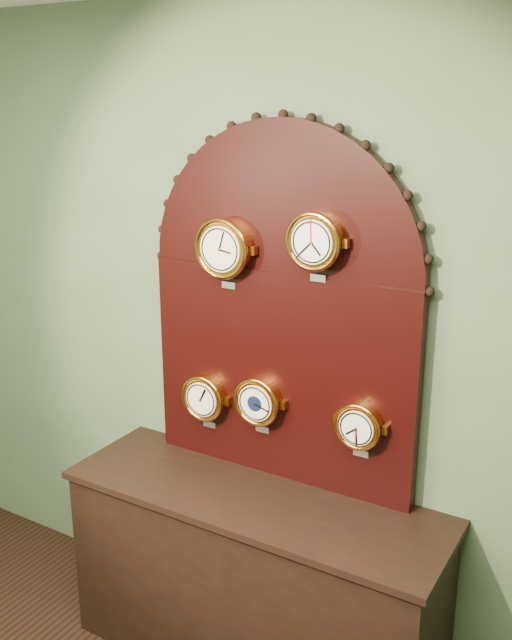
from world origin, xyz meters
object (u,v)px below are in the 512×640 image
Objects in this scene: arabic_clock at (315,241)px; roman_clock at (224,248)px; tide_clock at (359,426)px; shop_counter at (254,583)px; barometer at (259,401)px; hygrometer at (205,397)px; display_board at (281,297)px.

roman_clock is at bearing -179.91° from arabic_clock.
roman_clock is 0.89m from tide_clock.
shop_counter is 0.79m from barometer.
arabic_clock is 1.05× the size of hygrometer.
display_board is at bearing 170.42° from tide_clock.
shop_counter is at bearing -66.41° from barometer.
display_board reaches higher than barometer.
hygrometer is 0.28m from barometer.
roman_clock is 1.15× the size of hygrometer.
display_board is 0.46m from barometer.
shop_counter is 0.82m from hygrometer.
display_board is 0.32m from arabic_clock.
display_board reaches higher than shop_counter.
roman_clock is (-0.23, -0.07, 0.19)m from display_board.
roman_clock is 0.66m from barometer.
hygrometer is 0.99× the size of barometer.
shop_counter is 1.05× the size of display_board.
arabic_clock reaches higher than hygrometer.
display_board is 6.26× the size of tide_clock.
arabic_clock is at bearing 40.53° from shop_counter.
hygrometer is at bearing 155.83° from shop_counter.
roman_clock is at bearing -163.80° from display_board.
tide_clock is (0.73, 0.00, 0.04)m from hygrometer.
tide_clock is (0.46, 0.00, -0.00)m from barometer.
roman_clock is 1.24× the size of tide_clock.
barometer is 1.08× the size of tide_clock.
shop_counter is 0.88m from tide_clock.
roman_clock reaches higher than hygrometer.
arabic_clock is 0.75m from barometer.
shop_counter is 5.77× the size of arabic_clock.
barometer reaches higher than hygrometer.
barometer is (0.16, 0.00, -0.64)m from roman_clock.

